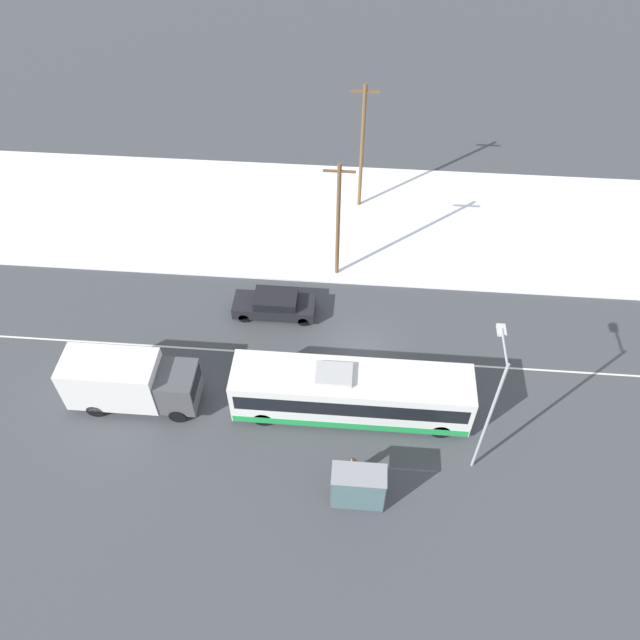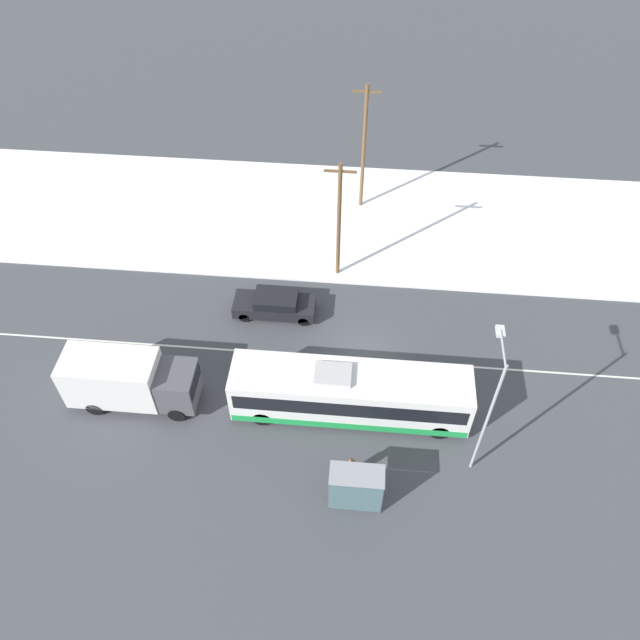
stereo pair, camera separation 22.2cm
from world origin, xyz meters
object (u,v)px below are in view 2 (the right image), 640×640
city_bus (350,394)px  pedestrian_at_stop (351,466)px  box_truck (128,380)px  sedan_car (275,303)px  streetlamp (490,401)px  utility_pole_snowlot (364,147)px  bus_shelter (356,488)px  utility_pole_roadside (339,221)px

city_bus → pedestrian_at_stop: bearing=-86.0°
pedestrian_at_stop → box_truck: bearing=163.5°
sedan_car → streetlamp: size_ratio=0.60×
streetlamp → city_bus: bearing=159.6°
city_bus → box_truck: size_ratio=1.79×
utility_pole_snowlot → box_truck: bearing=-122.2°
bus_shelter → utility_pole_roadside: bearing=97.0°
utility_pole_roadside → bus_shelter: bearing=-83.0°
sedan_car → city_bus: bearing=125.9°
bus_shelter → streetlamp: 7.03m
box_truck → streetlamp: 17.74m
city_bus → utility_pole_roadside: utility_pole_roadside is taller
sedan_car → bus_shelter: bearing=114.4°
box_truck → streetlamp: streetlamp is taller
streetlamp → pedestrian_at_stop: bearing=-166.0°
sedan_car → streetlamp: 14.53m
city_bus → streetlamp: bearing=-20.4°
box_truck → bus_shelter: (11.83, -4.88, -0.07)m
pedestrian_at_stop → utility_pole_roadside: size_ratio=0.20×
pedestrian_at_stop → utility_pole_roadside: 14.41m
box_truck → pedestrian_at_stop: (11.53, -3.42, -0.76)m
pedestrian_at_stop → bus_shelter: 1.64m
city_bus → bus_shelter: size_ratio=4.86×
city_bus → pedestrian_at_stop: size_ratio=7.45×
bus_shelter → utility_pole_snowlot: (-0.76, 22.45, 3.05)m
streetlamp → utility_pole_roadside: utility_pole_roadside is taller
pedestrian_at_stop → bus_shelter: bearing=-78.4°
streetlamp → bus_shelter: bearing=-152.2°
sedan_car → pedestrian_at_stop: bearing=116.0°
city_bus → box_truck: 11.28m
bus_shelter → utility_pole_snowlot: bearing=91.9°
utility_pole_roadside → box_truck: bearing=-133.4°
pedestrian_at_stop → streetlamp: size_ratio=0.20×
box_truck → pedestrian_at_stop: 12.05m
pedestrian_at_stop → utility_pole_roadside: bearing=96.5°
pedestrian_at_stop → sedan_car: bearing=116.0°
streetlamp → utility_pole_roadside: size_ratio=0.98×
city_bus → streetlamp: (6.06, -2.25, 3.39)m
box_truck → streetlamp: bearing=-6.5°
bus_shelter → pedestrian_at_stop: bearing=101.6°
pedestrian_at_stop → utility_pole_snowlot: bearing=91.3°
city_bus → sedan_car: (-4.74, 6.55, -0.74)m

